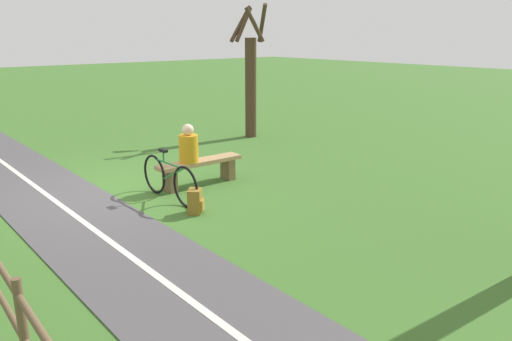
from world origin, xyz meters
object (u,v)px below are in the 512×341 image
object	(u,v)px
bicycle	(169,179)
backpack	(195,201)
bench	(200,168)
tree_by_path	(251,78)
person_seated	(188,146)

from	to	relation	value
bicycle	backpack	size ratio (longest dim) A/B	4.30
bench	tree_by_path	bearing A→B (deg)	-140.33
bench	person_seated	xyz separation A→B (m)	(0.24, -0.00, 0.48)
backpack	tree_by_path	size ratio (longest dim) A/B	0.11
bicycle	tree_by_path	distance (m)	6.06
bicycle	person_seated	bearing A→B (deg)	119.99
bench	backpack	size ratio (longest dim) A/B	4.34
backpack	bench	bearing A→B (deg)	-126.40
backpack	tree_by_path	bearing A→B (deg)	-137.63
bench	bicycle	world-z (taller)	bicycle
bench	bicycle	xyz separation A→B (m)	(0.95, 0.42, 0.04)
person_seated	tree_by_path	world-z (taller)	tree_by_path
bench	backpack	world-z (taller)	bench
bench	backpack	xyz separation A→B (m)	(0.96, 1.30, -0.15)
bicycle	backpack	world-z (taller)	bicycle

